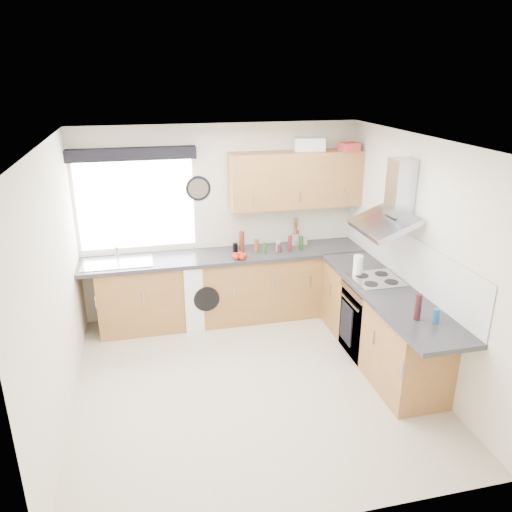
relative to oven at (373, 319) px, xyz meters
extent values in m
plane|color=beige|center=(-1.50, -0.30, -0.42)|extent=(3.60, 3.60, 0.00)
cube|color=white|center=(-1.50, -0.30, 2.08)|extent=(3.60, 3.60, 0.02)
cube|color=silver|center=(-1.50, 1.50, 0.82)|extent=(3.60, 0.02, 2.50)
cube|color=silver|center=(-1.50, -2.10, 0.82)|extent=(3.60, 0.02, 2.50)
cube|color=silver|center=(-3.30, -0.30, 0.82)|extent=(0.02, 3.60, 2.50)
cube|color=silver|center=(0.30, -0.30, 0.82)|extent=(0.02, 3.60, 2.50)
cube|color=white|center=(-2.55, 1.49, 1.12)|extent=(1.40, 0.02, 1.10)
cube|color=black|center=(-2.55, 1.40, 1.76)|extent=(1.50, 0.18, 0.14)
cube|color=white|center=(0.29, 0.00, 0.75)|extent=(0.01, 3.00, 0.54)
cube|color=brown|center=(-1.60, 1.21, 0.01)|extent=(3.00, 0.58, 0.86)
cube|color=brown|center=(0.00, 1.20, 0.01)|extent=(0.60, 0.60, 0.86)
cube|color=brown|center=(0.01, -0.15, 0.01)|extent=(0.58, 2.10, 0.86)
cube|color=#28282C|center=(-1.50, 1.20, 0.46)|extent=(3.60, 0.62, 0.05)
cube|color=#28282C|center=(0.00, -0.30, 0.46)|extent=(0.62, 2.42, 0.05)
cube|color=black|center=(0.00, 0.00, 0.00)|extent=(0.56, 0.58, 0.85)
cube|color=#A8AEBC|center=(0.00, 0.00, 0.49)|extent=(0.52, 0.52, 0.01)
cube|color=brown|center=(-0.55, 1.32, 1.38)|extent=(1.70, 0.35, 0.70)
cube|color=white|center=(-1.79, 1.22, 0.02)|extent=(0.68, 0.66, 0.89)
cylinder|color=black|center=(-1.78, 1.48, 1.28)|extent=(0.32, 0.04, 0.32)
cube|color=white|center=(-0.36, 1.42, 1.80)|extent=(0.42, 0.33, 0.16)
cube|color=#C9353A|center=(0.10, 1.22, 1.78)|extent=(0.26, 0.23, 0.10)
cylinder|color=gray|center=(-0.52, 1.35, 0.56)|extent=(0.13, 0.13, 0.15)
cylinder|color=white|center=(-0.15, 0.18, 0.60)|extent=(0.13, 0.13, 0.24)
cylinder|color=#1F5727|center=(-1.00, 1.11, 0.56)|extent=(0.05, 0.05, 0.14)
cylinder|color=black|center=(-1.36, 1.26, 0.54)|extent=(0.06, 0.06, 0.11)
cylinder|color=#9E9787|center=(-0.39, 1.34, 0.53)|extent=(0.06, 0.06, 0.09)
cylinder|color=maroon|center=(-0.68, 1.11, 0.59)|extent=(0.05, 0.05, 0.22)
cylinder|color=maroon|center=(-1.27, 1.29, 0.61)|extent=(0.07, 0.07, 0.25)
cylinder|color=maroon|center=(-0.50, 1.34, 0.59)|extent=(0.04, 0.04, 0.20)
cylinder|color=#1F4819|center=(-0.51, 1.14, 0.58)|extent=(0.05, 0.05, 0.18)
cylinder|color=#501C25|center=(-0.81, 1.11, 0.54)|extent=(0.05, 0.05, 0.11)
cylinder|color=gray|center=(-0.82, 1.15, 0.56)|extent=(0.06, 0.06, 0.15)
cylinder|color=brown|center=(-1.10, 1.17, 0.57)|extent=(0.06, 0.06, 0.17)
cylinder|color=#1D4F8D|center=(0.08, -1.05, 0.56)|extent=(0.06, 0.06, 0.14)
cylinder|color=#381418|center=(-0.05, -0.95, 0.61)|extent=(0.06, 0.06, 0.26)
camera|label=1|loc=(-2.46, -4.67, 2.68)|focal=35.00mm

